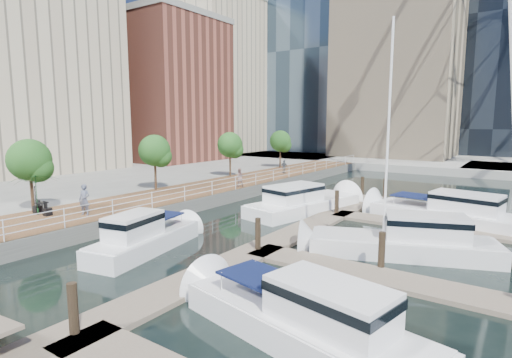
{
  "coord_description": "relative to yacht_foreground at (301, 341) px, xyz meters",
  "views": [
    {
      "loc": [
        14.1,
        -8.27,
        6.63
      ],
      "look_at": [
        -0.26,
        12.56,
        3.0
      ],
      "focal_mm": 28.0,
      "sensor_mm": 36.0,
      "label": 1
    }
  ],
  "objects": [
    {
      "name": "ground",
      "position": [
        -8.8,
        -1.86,
        0.0
      ],
      "size": [
        520.0,
        520.0,
        0.0
      ],
      "primitive_type": "plane",
      "color": "black",
      "rests_on": "ground"
    },
    {
      "name": "boardwalk",
      "position": [
        -17.8,
        13.14,
        0.5
      ],
      "size": [
        6.0,
        60.0,
        1.0
      ],
      "primitive_type": "cube",
      "color": "brown",
      "rests_on": "ground"
    },
    {
      "name": "seawall",
      "position": [
        -14.8,
        13.14,
        0.5
      ],
      "size": [
        0.25,
        60.0,
        1.0
      ],
      "primitive_type": "cube",
      "color": "#595954",
      "rests_on": "ground"
    },
    {
      "name": "land_inland",
      "position": [
        -44.8,
        13.14,
        0.5
      ],
      "size": [
        48.0,
        90.0,
        1.0
      ],
      "primitive_type": "cube",
      "color": "gray",
      "rests_on": "ground"
    },
    {
      "name": "land_far",
      "position": [
        -8.8,
        100.14,
        0.5
      ],
      "size": [
        200.0,
        114.0,
        1.0
      ],
      "primitive_type": "cube",
      "color": "gray",
      "rests_on": "ground"
    },
    {
      "name": "railing",
      "position": [
        -14.9,
        13.14,
        1.52
      ],
      "size": [
        0.1,
        60.0,
        1.05
      ],
      "primitive_type": null,
      "color": "white",
      "rests_on": "boardwalk"
    },
    {
      "name": "floating_docks",
      "position": [
        -0.84,
        8.12,
        0.49
      ],
      "size": [
        16.0,
        34.0,
        2.6
      ],
      "color": "#6D6051",
      "rests_on": "ground"
    },
    {
      "name": "midrise_condos",
      "position": [
        -42.37,
        24.96,
        13.42
      ],
      "size": [
        19.0,
        67.0,
        28.0
      ],
      "color": "#BCAD8E",
      "rests_on": "ground"
    },
    {
      "name": "street_trees",
      "position": [
        -20.2,
        12.14,
        4.29
      ],
      "size": [
        2.6,
        42.6,
        4.6
      ],
      "color": "#3F2B1C",
      "rests_on": "ground"
    },
    {
      "name": "yacht_foreground",
      "position": [
        0.0,
        0.0,
        0.0
      ],
      "size": [
        9.58,
        4.31,
        2.15
      ],
      "primitive_type": null,
      "rotation": [
        0.0,
        0.0,
        1.37
      ],
      "color": "white",
      "rests_on": "ground"
    },
    {
      "name": "pedestrian_near",
      "position": [
        -16.76,
        3.51,
        1.95
      ],
      "size": [
        0.82,
        0.69,
        1.9
      ],
      "primitive_type": "imported",
      "rotation": [
        0.0,
        0.0,
        0.39
      ],
      "color": "#52586D",
      "rests_on": "boardwalk"
    },
    {
      "name": "pedestrian_mid",
      "position": [
        -15.45,
        17.36,
        1.82
      ],
      "size": [
        0.98,
        1.01,
        1.64
      ],
      "primitive_type": "imported",
      "rotation": [
        0.0,
        0.0,
        -2.24
      ],
      "color": "#8E6B62",
      "rests_on": "boardwalk"
    },
    {
      "name": "pedestrian_far",
      "position": [
        -16.88,
        27.52,
        1.74
      ],
      "size": [
        0.87,
        0.37,
        1.48
      ],
      "primitive_type": "imported",
      "rotation": [
        0.0,
        0.0,
        3.15
      ],
      "color": "#363B43",
      "rests_on": "boardwalk"
    },
    {
      "name": "moored_yachts",
      "position": [
        -0.23,
        9.25,
        0.0
      ],
      "size": [
        23.54,
        33.64,
        11.5
      ],
      "color": "silver",
      "rests_on": "ground"
    }
  ]
}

